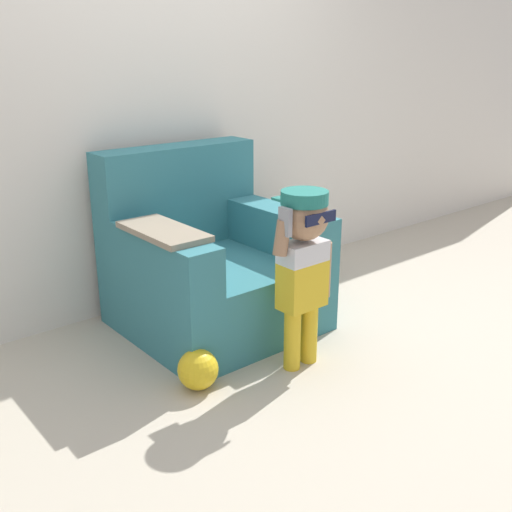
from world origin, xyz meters
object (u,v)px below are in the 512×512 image
at_px(armchair, 209,265).
at_px(toy_ball, 198,369).
at_px(person_child, 303,252).
at_px(side_table, 295,241).

height_order(armchair, toy_ball, armchair).
bearing_deg(armchair, person_child, -85.38).
relative_size(person_child, toy_ball, 4.63).
bearing_deg(armchair, side_table, 11.70).
distance_m(person_child, toy_ball, 0.74).
bearing_deg(toy_ball, person_child, -15.49).
xyz_separation_m(person_child, side_table, (0.78, 0.87, -0.31)).
height_order(armchair, person_child, armchair).
xyz_separation_m(person_child, toy_ball, (-0.53, 0.15, -0.50)).
xyz_separation_m(armchair, side_table, (0.83, 0.17, -0.07)).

